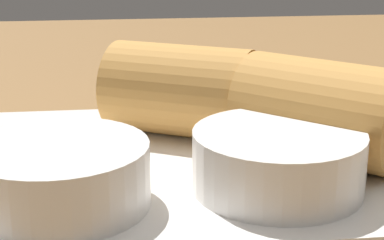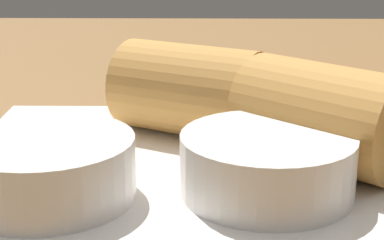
{
  "view_description": "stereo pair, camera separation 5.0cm",
  "coord_description": "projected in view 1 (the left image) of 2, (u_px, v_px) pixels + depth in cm",
  "views": [
    {
      "loc": [
        2.26,
        36.04,
        18.22
      ],
      "look_at": [
        -2.18,
        -1.91,
        6.03
      ],
      "focal_mm": 60.0,
      "sensor_mm": 36.0,
      "label": 1
    },
    {
      "loc": [
        -2.75,
        36.3,
        18.22
      ],
      "look_at": [
        -2.18,
        -1.91,
        6.03
      ],
      "focal_mm": 60.0,
      "sensor_mm": 36.0,
      "label": 2
    }
  ],
  "objects": [
    {
      "name": "table_surface",
      "position": [
        161.0,
        208.0,
        0.4
      ],
      "size": [
        180.0,
        140.0,
        2.0
      ],
      "color": "olive",
      "rests_on": "ground"
    },
    {
      "name": "serving_plate",
      "position": [
        192.0,
        169.0,
        0.41
      ],
      "size": [
        29.44,
        23.13,
        1.5
      ],
      "color": "white",
      "rests_on": "table_surface"
    },
    {
      "name": "roll_front_left",
      "position": [
        189.0,
        91.0,
        0.44
      ],
      "size": [
        11.67,
        10.14,
        6.33
      ],
      "color": "#D19347",
      "rests_on": "serving_plate"
    },
    {
      "name": "roll_front_right",
      "position": [
        330.0,
        112.0,
        0.4
      ],
      "size": [
        11.58,
        11.3,
        6.33
      ],
      "color": "#D19347",
      "rests_on": "serving_plate"
    },
    {
      "name": "dipping_bowl_near",
      "position": [
        278.0,
        158.0,
        0.36
      ],
      "size": [
        9.63,
        9.63,
        3.39
      ],
      "color": "white",
      "rests_on": "serving_plate"
    },
    {
      "name": "dipping_bowl_far",
      "position": [
        59.0,
        172.0,
        0.34
      ],
      "size": [
        9.63,
        9.63,
        3.39
      ],
      "color": "white",
      "rests_on": "serving_plate"
    },
    {
      "name": "spoon",
      "position": [
        203.0,
        100.0,
        0.57
      ],
      "size": [
        20.78,
        6.71,
        1.45
      ],
      "color": "#B2B2B7",
      "rests_on": "table_surface"
    }
  ]
}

